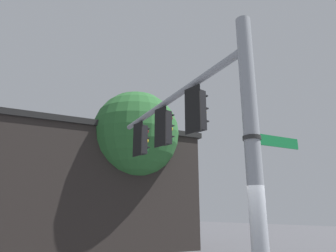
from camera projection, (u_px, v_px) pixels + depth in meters
signal_pole at (253, 158)px, 5.71m from camera, size 0.31×0.31×6.04m
mast_arm at (169, 101)px, 9.31m from camera, size 6.83×1.69×0.19m
traffic_light_nearest_pole at (198, 111)px, 7.75m from camera, size 0.54×0.49×1.31m
traffic_light_mid_inner at (165, 128)px, 9.34m from camera, size 0.54×0.49×1.31m
traffic_light_mid_outer at (142, 140)px, 10.93m from camera, size 0.54×0.49×1.31m
street_name_sign at (264, 140)px, 5.95m from camera, size 0.46×1.41×0.22m
storefront_building at (92, 189)px, 17.15m from camera, size 8.85×12.18×6.46m
tree_by_storefront at (136, 135)px, 16.54m from camera, size 4.71×4.71×8.45m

